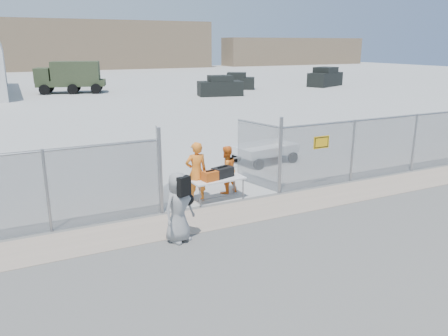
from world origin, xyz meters
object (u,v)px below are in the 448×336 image
security_worker_left (196,172)px  utility_trailer (265,153)px  folding_table (218,189)px  visitor (178,207)px  security_worker_right (226,170)px

security_worker_left → utility_trailer: size_ratio=0.57×
folding_table → security_worker_left: bearing=154.6°
security_worker_left → visitor: 2.86m
folding_table → visitor: size_ratio=0.96×
folding_table → security_worker_right: size_ratio=1.07×
folding_table → security_worker_right: security_worker_right is taller
security_worker_left → utility_trailer: 5.27m
security_worker_right → utility_trailer: (3.11, 2.74, -0.39)m
utility_trailer → security_worker_right: bearing=-147.5°
folding_table → security_worker_right: 0.89m
security_worker_left → visitor: security_worker_left is taller
visitor → utility_trailer: visitor is taller
security_worker_right → visitor: size_ratio=0.89×
security_worker_right → utility_trailer: bearing=-149.9°
security_worker_left → security_worker_right: (1.16, 0.30, -0.15)m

